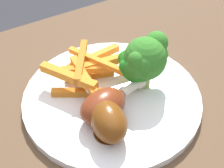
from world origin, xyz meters
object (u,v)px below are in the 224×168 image
object	(u,v)px
broccoli_floret_middle	(145,59)
chicken_drumstick_far	(106,105)
dinner_plate	(112,97)
carrot_fries_pile	(87,70)
chicken_drumstick_near	(107,119)
broccoli_floret_front	(138,63)

from	to	relation	value
broccoli_floret_middle	chicken_drumstick_far	distance (m)	0.09
dinner_plate	carrot_fries_pile	distance (m)	0.05
dinner_plate	chicken_drumstick_near	world-z (taller)	chicken_drumstick_near
carrot_fries_pile	chicken_drumstick_far	size ratio (longest dim) A/B	1.19
broccoli_floret_front	broccoli_floret_middle	xyz separation A→B (m)	(0.01, -0.01, 0.01)
carrot_fries_pile	chicken_drumstick_near	bearing A→B (deg)	-104.06
dinner_plate	chicken_drumstick_far	xyz separation A→B (m)	(-0.03, -0.03, 0.03)
dinner_plate	carrot_fries_pile	size ratio (longest dim) A/B	1.87
dinner_plate	chicken_drumstick_far	size ratio (longest dim) A/B	2.22
dinner_plate	broccoli_floret_front	distance (m)	0.06
carrot_fries_pile	dinner_plate	bearing A→B (deg)	-69.64
broccoli_floret_front	chicken_drumstick_near	world-z (taller)	broccoli_floret_front
broccoli_floret_middle	carrot_fries_pile	xyz separation A→B (m)	(-0.07, 0.05, -0.03)
broccoli_floret_front	carrot_fries_pile	size ratio (longest dim) A/B	0.48
chicken_drumstick_far	broccoli_floret_middle	bearing A→B (deg)	15.15
carrot_fries_pile	chicken_drumstick_far	xyz separation A→B (m)	(-0.01, -0.07, -0.00)
broccoli_floret_front	carrot_fries_pile	xyz separation A→B (m)	(-0.06, 0.04, -0.02)
chicken_drumstick_near	chicken_drumstick_far	xyz separation A→B (m)	(0.01, 0.02, -0.00)
carrot_fries_pile	chicken_drumstick_near	distance (m)	0.10
dinner_plate	broccoli_floret_front	bearing A→B (deg)	0.87
dinner_plate	broccoli_floret_middle	xyz separation A→B (m)	(0.05, -0.01, 0.06)
chicken_drumstick_far	dinner_plate	bearing A→B (deg)	46.16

